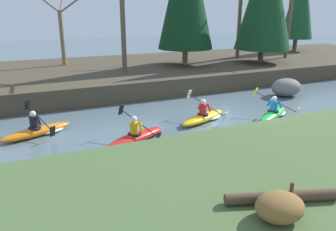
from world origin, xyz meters
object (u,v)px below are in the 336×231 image
at_px(kayaker_lead, 274,113).
at_px(driftwood_log, 281,197).
at_px(kayaker_far_back, 39,130).
at_px(kayaker_trailing, 136,136).
at_px(kayaker_middle, 205,116).
at_px(boulder_midstream, 286,87).

relative_size(kayaker_lead, driftwood_log, 1.14).
height_order(kayaker_lead, driftwood_log, driftwood_log).
xyz_separation_m(kayaker_far_back, driftwood_log, (4.25, -8.28, 0.74)).
height_order(kayaker_trailing, kayaker_far_back, same).
height_order(kayaker_middle, driftwood_log, driftwood_log).
relative_size(kayaker_middle, kayaker_far_back, 1.00).
relative_size(kayaker_middle, kayaker_trailing, 1.00).
xyz_separation_m(kayaker_lead, kayaker_far_back, (-9.71, 1.91, 0.00)).
bearing_deg(driftwood_log, boulder_midstream, 64.90).
bearing_deg(kayaker_far_back, driftwood_log, -85.12).
bearing_deg(kayaker_trailing, kayaker_middle, -7.90).
bearing_deg(driftwood_log, kayaker_middle, 90.06).
height_order(kayaker_lead, kayaker_trailing, same).
height_order(boulder_midstream, driftwood_log, driftwood_log).
bearing_deg(kayaker_far_back, kayaker_trailing, -56.32).
distance_m(kayaker_lead, boulder_midstream, 4.17).
relative_size(kayaker_middle, boulder_midstream, 1.57).
bearing_deg(kayaker_far_back, kayaker_lead, -33.44).
bearing_deg(kayaker_middle, driftwood_log, -131.84).
distance_m(kayaker_trailing, driftwood_log, 6.28).
bearing_deg(kayaker_lead, kayaker_middle, 134.60).
relative_size(boulder_midstream, driftwood_log, 0.75).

